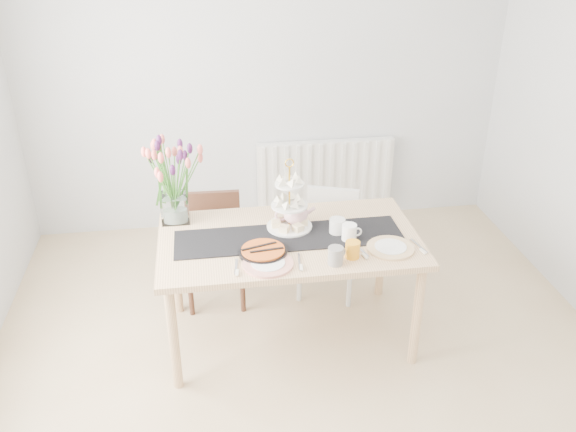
{
  "coord_description": "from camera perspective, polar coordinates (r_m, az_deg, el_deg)",
  "views": [
    {
      "loc": [
        -0.55,
        -2.64,
        2.61
      ],
      "look_at": [
        -0.08,
        0.54,
        0.93
      ],
      "focal_mm": 38.0,
      "sensor_mm": 36.0,
      "label": 1
    }
  ],
  "objects": [
    {
      "name": "mug_orange",
      "position": [
        3.55,
        6.06,
        -3.14
      ],
      "size": [
        0.12,
        0.12,
        0.1
      ],
      "primitive_type": "cylinder",
      "rotation": [
        0.0,
        0.0,
        1.07
      ],
      "color": "orange",
      "rests_on": "dining_table"
    },
    {
      "name": "mug_grey",
      "position": [
        3.47,
        4.47,
        -3.73
      ],
      "size": [
        0.12,
        0.12,
        0.11
      ],
      "primitive_type": "cylinder",
      "rotation": [
        0.0,
        0.0,
        0.55
      ],
      "color": "gray",
      "rests_on": "dining_table"
    },
    {
      "name": "dining_table",
      "position": [
        3.79,
        0.1,
        -3.03
      ],
      "size": [
        1.6,
        0.9,
        0.75
      ],
      "color": "tan",
      "rests_on": "ground"
    },
    {
      "name": "plate_right",
      "position": [
        3.68,
        9.57,
        -2.96
      ],
      "size": [
        0.34,
        0.34,
        0.01
      ],
      "primitive_type": "cylinder",
      "rotation": [
        0.0,
        0.0,
        0.24
      ],
      "color": "silver",
      "rests_on": "dining_table"
    },
    {
      "name": "radiator",
      "position": [
        5.39,
        3.49,
        4.01
      ],
      "size": [
        1.2,
        0.08,
        0.6
      ],
      "primitive_type": "cube",
      "color": "white",
      "rests_on": "room_shell"
    },
    {
      "name": "cream_jug",
      "position": [
        3.79,
        4.62,
        -0.96
      ],
      "size": [
        0.11,
        0.11,
        0.1
      ],
      "primitive_type": "cylinder",
      "rotation": [
        0.0,
        0.0,
        -0.09
      ],
      "color": "silver",
      "rests_on": "dining_table"
    },
    {
      "name": "cake_stand",
      "position": [
        3.8,
        0.13,
        0.45
      ],
      "size": [
        0.29,
        0.29,
        0.42
      ],
      "rotation": [
        0.0,
        0.0,
        0.22
      ],
      "color": "gold",
      "rests_on": "dining_table"
    },
    {
      "name": "tulip_vase",
      "position": [
        3.87,
        -10.84,
        4.29
      ],
      "size": [
        0.64,
        0.64,
        0.55
      ],
      "rotation": [
        0.0,
        0.0,
        0.14
      ],
      "color": "silver",
      "rests_on": "dining_table"
    },
    {
      "name": "room_shell",
      "position": [
        3.0,
        3.02,
        1.73
      ],
      "size": [
        4.5,
        4.5,
        4.5
      ],
      "color": "tan",
      "rests_on": "ground"
    },
    {
      "name": "mug_white",
      "position": [
        3.71,
        5.74,
        -1.56
      ],
      "size": [
        0.09,
        0.09,
        0.11
      ],
      "primitive_type": "cylinder",
      "rotation": [
        0.0,
        0.0,
        0.03
      ],
      "color": "white",
      "rests_on": "dining_table"
    },
    {
      "name": "table_runner",
      "position": [
        3.75,
        0.1,
        -1.97
      ],
      "size": [
        1.4,
        0.35,
        0.01
      ],
      "primitive_type": "cube",
      "color": "black",
      "rests_on": "dining_table"
    },
    {
      "name": "chair_white",
      "position": [
        4.45,
        3.95,
        -1.7
      ],
      "size": [
        0.5,
        0.5,
        0.76
      ],
      "rotation": [
        0.0,
        0.0,
        -0.34
      ],
      "color": "silver",
      "rests_on": "ground"
    },
    {
      "name": "teapot",
      "position": [
        3.86,
        0.71,
        0.2
      ],
      "size": [
        0.25,
        0.2,
        0.16
      ],
      "primitive_type": null,
      "rotation": [
        0.0,
        0.0,
        -0.0
      ],
      "color": "white",
      "rests_on": "dining_table"
    },
    {
      "name": "chair_brown",
      "position": [
        4.36,
        -6.9,
        -2.23
      ],
      "size": [
        0.41,
        0.41,
        0.78
      ],
      "rotation": [
        0.0,
        0.0,
        -0.04
      ],
      "color": "#3D2116",
      "rests_on": "ground"
    },
    {
      "name": "plate_left",
      "position": [
        3.48,
        -1.89,
        -4.49
      ],
      "size": [
        0.33,
        0.33,
        0.02
      ],
      "primitive_type": "cylinder",
      "rotation": [
        0.0,
        0.0,
        -0.12
      ],
      "color": "silver",
      "rests_on": "dining_table"
    },
    {
      "name": "tart_tin",
      "position": [
        3.58,
        -2.35,
        -3.35
      ],
      "size": [
        0.29,
        0.29,
        0.03
      ],
      "rotation": [
        0.0,
        0.0,
        -0.14
      ],
      "color": "black",
      "rests_on": "dining_table"
    }
  ]
}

